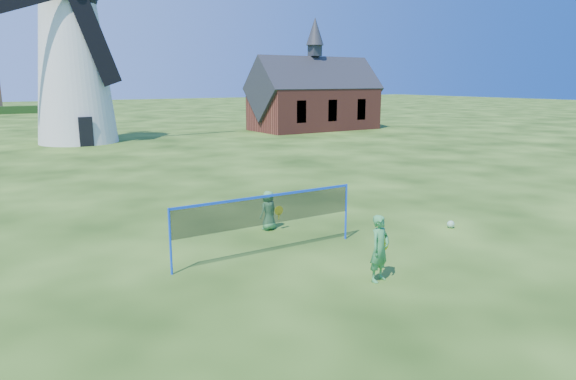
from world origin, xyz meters
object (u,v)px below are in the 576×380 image
(player_girl, at_px, (380,248))
(badminton_net, at_px, (267,211))
(play_ball, at_px, (451,224))
(player_boy, at_px, (269,210))
(windmill, at_px, (73,61))
(chapel, at_px, (314,99))

(player_girl, bearing_deg, badminton_net, 99.43)
(play_ball, bearing_deg, player_boy, 149.46)
(badminton_net, bearing_deg, windmill, 88.52)
(windmill, height_order, chapel, windmill)
(windmill, xyz_separation_m, player_boy, (0.44, -25.85, -5.02))
(chapel, bearing_deg, player_girl, -122.85)
(player_girl, xyz_separation_m, player_boy, (-0.06, 4.70, -0.16))
(badminton_net, xyz_separation_m, player_girl, (1.22, -2.78, -0.40))
(player_girl, height_order, player_boy, player_girl)
(windmill, relative_size, player_boy, 14.37)
(badminton_net, bearing_deg, play_ball, -8.10)
(player_boy, bearing_deg, play_ball, 134.72)
(windmill, bearing_deg, player_girl, -89.07)
(chapel, height_order, player_boy, chapel)
(windmill, relative_size, chapel, 1.47)
(windmill, xyz_separation_m, play_ball, (5.11, -28.60, -5.49))
(windmill, distance_m, player_boy, 26.33)
(player_boy, bearing_deg, badminton_net, 44.19)
(windmill, distance_m, play_ball, 29.57)
(badminton_net, bearing_deg, player_girl, -66.35)
(player_girl, bearing_deg, play_ball, 8.66)
(chapel, relative_size, badminton_net, 2.25)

